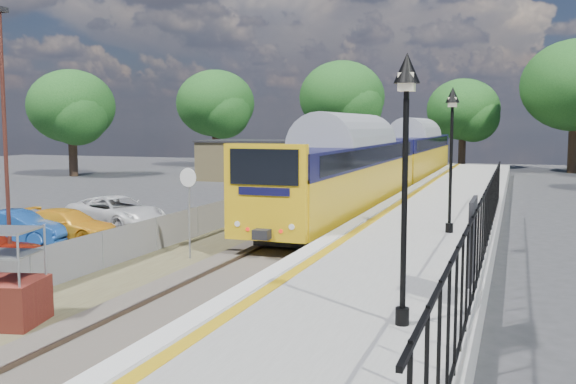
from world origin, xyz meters
The scene contains 17 objects.
ground centered at (0.00, 0.00, 0.00)m, with size 120.00×120.00×0.00m, color #2D2D30.
track_bed centered at (-0.47, 9.67, 0.09)m, with size 5.90×80.00×0.29m.
platform centered at (4.20, 8.00, 0.45)m, with size 5.00×70.00×0.90m, color gray.
platform_edge centered at (2.14, 8.00, 0.90)m, with size 0.90×70.00×0.01m.
victorian_lamp_south centered at (5.50, -4.00, 4.30)m, with size 0.44×0.44×4.60m.
victorian_lamp_north centered at (5.30, 6.00, 4.30)m, with size 0.44×0.44×4.60m.
palisade_fence centered at (6.55, 2.24, 1.84)m, with size 0.12×26.00×2.00m.
wire_fence centered at (-4.20, 12.00, 0.60)m, with size 0.06×52.00×1.20m.
outbuilding centered at (-10.91, 31.21, 1.52)m, with size 10.80×10.10×3.12m.
tree_line centered at (1.40, 42.00, 6.61)m, with size 56.80×43.80×11.88m.
train centered at (0.00, 23.86, 2.34)m, with size 2.82×40.83×3.51m.
brick_plinth centered at (-2.88, -4.14, 1.03)m, with size 1.61×1.61×2.15m.
speed_sign centered at (-2.50, 3.18, 2.03)m, with size 0.60×0.12×2.96m.
carpark_lamp centered at (-7.16, 0.46, 4.38)m, with size 0.25×0.50×7.76m.
car_blue centered at (-9.71, 3.50, 0.62)m, with size 1.31×3.76×1.24m, color #194797.
car_yellow centered at (-8.51, 4.78, 0.59)m, with size 1.65×4.05×1.18m, color orange.
car_white centered at (-8.52, 7.97, 0.66)m, with size 2.19×4.75×1.32m, color silver.
Camera 1 is at (7.26, -14.74, 4.32)m, focal length 40.00 mm.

